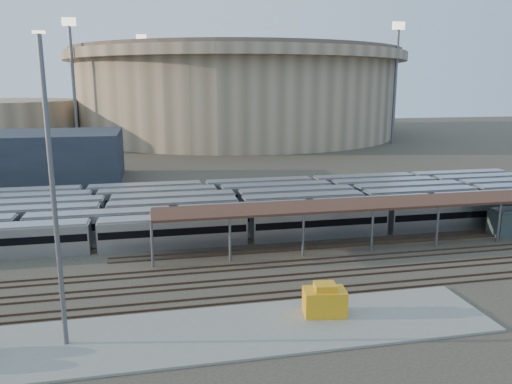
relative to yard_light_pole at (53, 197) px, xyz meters
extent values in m
plane|color=#383026|center=(14.61, 14.53, -11.78)|extent=(420.00, 420.00, 0.00)
cube|color=gray|center=(9.61, -0.47, -11.68)|extent=(50.00, 9.00, 0.20)
cube|color=#B4B4B9|center=(18.62, 22.53, -9.98)|extent=(112.00, 2.90, 3.60)
cube|color=#B4B4B9|center=(9.47, 26.73, -9.98)|extent=(112.00, 2.90, 3.60)
cube|color=#B4B4B9|center=(19.01, 30.93, -9.98)|extent=(112.00, 2.90, 3.60)
cube|color=#B4B4B9|center=(19.23, 35.13, -9.98)|extent=(112.00, 2.90, 3.60)
cube|color=#B4B4B9|center=(17.02, 39.33, -9.98)|extent=(112.00, 2.90, 3.60)
cube|color=#B4B4B9|center=(15.10, 43.53, -9.98)|extent=(112.00, 2.90, 3.60)
cylinder|color=#5D5D62|center=(6.61, 15.83, -9.28)|extent=(0.30, 0.30, 5.00)
cylinder|color=#5D5D62|center=(6.61, 21.23, -9.28)|extent=(0.30, 0.30, 5.00)
cylinder|color=#5D5D62|center=(15.19, 15.83, -9.28)|extent=(0.30, 0.30, 5.00)
cylinder|color=#5D5D62|center=(15.19, 21.23, -9.28)|extent=(0.30, 0.30, 5.00)
cylinder|color=#5D5D62|center=(23.76, 15.83, -9.28)|extent=(0.30, 0.30, 5.00)
cylinder|color=#5D5D62|center=(23.76, 21.23, -9.28)|extent=(0.30, 0.30, 5.00)
cylinder|color=#5D5D62|center=(32.33, 15.83, -9.28)|extent=(0.30, 0.30, 5.00)
cylinder|color=#5D5D62|center=(32.33, 21.23, -9.28)|extent=(0.30, 0.30, 5.00)
cylinder|color=#5D5D62|center=(40.90, 15.83, -9.28)|extent=(0.30, 0.30, 5.00)
cylinder|color=#5D5D62|center=(40.90, 21.23, -9.28)|extent=(0.30, 0.30, 5.00)
cylinder|color=#5D5D62|center=(49.47, 15.83, -9.28)|extent=(0.30, 0.30, 5.00)
cylinder|color=#5D5D62|center=(49.47, 21.23, -9.28)|extent=(0.30, 0.30, 5.00)
cube|color=#342415|center=(36.61, 18.53, -6.63)|extent=(60.00, 6.00, 0.30)
cube|color=#4C3323|center=(14.61, 12.78, -11.69)|extent=(170.00, 0.12, 0.18)
cube|color=#4C3323|center=(14.61, 14.28, -11.69)|extent=(170.00, 0.12, 0.18)
cube|color=#4C3323|center=(14.61, 8.78, -11.69)|extent=(170.00, 0.12, 0.18)
cube|color=#4C3323|center=(14.61, 10.28, -11.69)|extent=(170.00, 0.12, 0.18)
cube|color=#4C3323|center=(14.61, 4.78, -11.69)|extent=(170.00, 0.12, 0.18)
cube|color=#4C3323|center=(14.61, 6.28, -11.69)|extent=(170.00, 0.12, 0.18)
cylinder|color=tan|center=(39.61, 154.53, 2.22)|extent=(116.00, 116.00, 28.00)
cylinder|color=tan|center=(39.61, 154.53, 17.72)|extent=(124.00, 124.00, 3.00)
cylinder|color=brown|center=(39.61, 154.53, 19.97)|extent=(120.00, 120.00, 1.50)
cube|color=#1E232D|center=(-20.39, 69.53, -6.78)|extent=(42.00, 20.00, 10.00)
cylinder|color=#5D5D62|center=(-15.39, 124.53, 6.22)|extent=(1.00, 1.00, 36.00)
cube|color=#FFF2CC|center=(-15.39, 124.53, 25.42)|extent=(4.00, 0.60, 2.40)
cylinder|color=#5D5D62|center=(84.61, 114.53, 6.22)|extent=(1.00, 1.00, 36.00)
cube|color=#FFF2CC|center=(84.61, 114.53, 25.42)|extent=(4.00, 0.60, 2.40)
cylinder|color=#5D5D62|center=(4.61, 174.53, 6.22)|extent=(1.00, 1.00, 36.00)
cube|color=#FFF2CC|center=(4.61, 174.53, 25.42)|extent=(4.00, 0.60, 2.40)
cylinder|color=#5D5D62|center=(0.00, 0.00, -0.18)|extent=(0.36, 0.36, 22.79)
cube|color=#FFF2CC|center=(0.00, 0.00, 11.31)|extent=(0.81, 0.33, 0.20)
cube|color=orange|center=(21.06, 0.72, -10.46)|extent=(3.86, 2.71, 2.24)
camera|label=1|loc=(7.14, -37.11, 8.03)|focal=35.00mm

